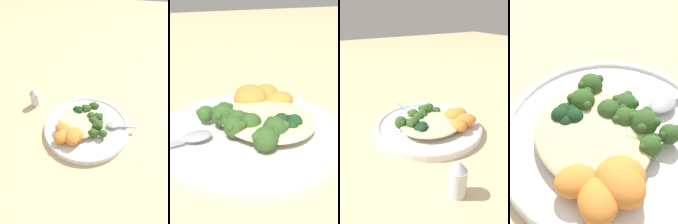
{
  "view_description": "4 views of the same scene",
  "coord_description": "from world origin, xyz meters",
  "views": [
    {
      "loc": [
        -0.41,
        -0.07,
        0.49
      ],
      "look_at": [
        0.01,
        0.03,
        0.06
      ],
      "focal_mm": 28.0,
      "sensor_mm": 36.0,
      "label": 1
    },
    {
      "loc": [
        0.41,
        -0.16,
        0.24
      ],
      "look_at": [
        0.01,
        0.01,
        0.05
      ],
      "focal_mm": 50.0,
      "sensor_mm": 36.0,
      "label": 2
    },
    {
      "loc": [
        0.28,
        0.47,
        0.32
      ],
      "look_at": [
        0.01,
        0.01,
        0.06
      ],
      "focal_mm": 35.0,
      "sensor_mm": 36.0,
      "label": 3
    },
    {
      "loc": [
        -0.26,
        0.17,
        0.42
      ],
      "look_at": [
        0.01,
        0.03,
        0.06
      ],
      "focal_mm": 60.0,
      "sensor_mm": 36.0,
      "label": 4
    }
  ],
  "objects": [
    {
      "name": "ground_plane",
      "position": [
        0.0,
        0.0,
        0.0
      ],
      "size": [
        4.0,
        4.0,
        0.0
      ],
      "primitive_type": "plane",
      "color": "#D6B784"
    },
    {
      "name": "plate",
      "position": [
        -0.01,
        0.01,
        0.01
      ],
      "size": [
        0.3,
        0.3,
        0.02
      ],
      "color": "white",
      "rests_on": "ground_plane"
    },
    {
      "name": "quinoa_mound",
      "position": [
        -0.0,
        0.04,
        0.03
      ],
      "size": [
        0.17,
        0.15,
        0.02
      ],
      "primitive_type": "ellipsoid",
      "color": "beige",
      "rests_on": "plate"
    },
    {
      "name": "broccoli_stalk_0",
      "position": [
        -0.04,
        -0.01,
        0.03
      ],
      "size": [
        0.06,
        0.08,
        0.03
      ],
      "rotation": [
        0.0,
        0.0,
        4.07
      ],
      "color": "#9EBC66",
      "rests_on": "plate"
    },
    {
      "name": "broccoli_stalk_1",
      "position": [
        -0.04,
        -0.02,
        0.03
      ],
      "size": [
        0.06,
        0.11,
        0.03
      ],
      "rotation": [
        0.0,
        0.0,
        4.33
      ],
      "color": "#9EBC66",
      "rests_on": "plate"
    },
    {
      "name": "broccoli_stalk_2",
      "position": [
        -0.02,
        -0.02,
        0.04
      ],
      "size": [
        0.04,
        0.11,
        0.04
      ],
      "rotation": [
        0.0,
        0.0,
        4.63
      ],
      "color": "#9EBC66",
      "rests_on": "plate"
    },
    {
      "name": "broccoli_stalk_3",
      "position": [
        -0.01,
        -0.0,
        0.04
      ],
      "size": [
        0.04,
        0.08,
        0.03
      ],
      "rotation": [
        0.0,
        0.0,
        4.93
      ],
      "color": "#9EBC66",
      "rests_on": "plate"
    },
    {
      "name": "broccoli_stalk_4",
      "position": [
        0.01,
        -0.01,
        0.04
      ],
      "size": [
        0.06,
        0.08,
        0.03
      ],
      "rotation": [
        0.0,
        0.0,
        5.26
      ],
      "color": "#9EBC66",
      "rests_on": "plate"
    },
    {
      "name": "broccoli_stalk_5",
      "position": [
        0.01,
        0.0,
        0.04
      ],
      "size": [
        0.07,
        0.07,
        0.03
      ],
      "rotation": [
        0.0,
        0.0,
        5.49
      ],
      "color": "#9EBC66",
      "rests_on": "plate"
    },
    {
      "name": "broccoli_stalk_6",
      "position": [
        0.06,
        0.0,
        0.04
      ],
      "size": [
        0.11,
        0.06,
        0.03
      ],
      "rotation": [
        0.0,
        0.0,
        5.94
      ],
      "color": "#9EBC66",
      "rests_on": "plate"
    },
    {
      "name": "broccoli_stalk_7",
      "position": [
        0.04,
        0.03,
        0.04
      ],
      "size": [
        0.09,
        0.04,
        0.04
      ],
      "rotation": [
        0.0,
        0.0,
        6.18
      ],
      "color": "#9EBC66",
      "rests_on": "plate"
    },
    {
      "name": "sweet_potato_chunk_0",
      "position": [
        -0.07,
        0.03,
        0.04
      ],
      "size": [
        0.07,
        0.07,
        0.04
      ],
      "primitive_type": "ellipsoid",
      "rotation": [
        0.0,
        0.0,
        3.91
      ],
      "color": "orange",
      "rests_on": "plate"
    },
    {
      "name": "sweet_potato_chunk_1",
      "position": [
        -0.08,
        0.04,
        0.04
      ],
      "size": [
        0.07,
        0.06,
        0.04
      ],
      "primitive_type": "ellipsoid",
      "rotation": [
        0.0,
        0.0,
        3.32
      ],
      "color": "orange",
      "rests_on": "plate"
    },
    {
      "name": "sweet_potato_chunk_2",
      "position": [
        -0.09,
        0.07,
        0.04
      ],
      "size": [
        0.07,
        0.07,
        0.03
      ],
      "primitive_type": "ellipsoid",
      "rotation": [
        0.0,
        0.0,
        2.65
      ],
      "color": "orange",
      "rests_on": "plate"
    },
    {
      "name": "sweet_potato_chunk_3",
      "position": [
        -0.05,
        0.08,
        0.04
      ],
      "size": [
        0.05,
        0.06,
        0.03
      ],
      "primitive_type": "ellipsoid",
      "rotation": [
        0.0,
        0.0,
        1.42
      ],
      "color": "orange",
      "rests_on": "plate"
    },
    {
      "name": "kale_tuft",
      "position": [
        0.04,
        0.05,
        0.04
      ],
      "size": [
        0.04,
        0.04,
        0.03
      ],
      "color": "#193D1E",
      "rests_on": "plate"
    },
    {
      "name": "spoon",
      "position": [
        0.01,
        -0.09,
        0.03
      ],
      "size": [
        0.04,
        0.11,
        0.01
      ],
      "rotation": [
        0.0,
        0.0,
        4.84
      ],
      "color": "#A3A3A8",
      "rests_on": "plate"
    }
  ]
}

